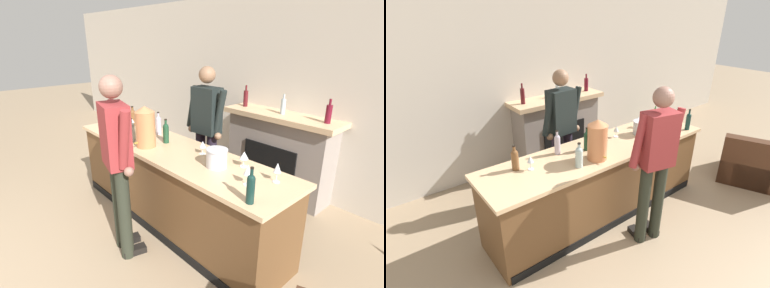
{
  "view_description": "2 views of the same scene",
  "coord_description": "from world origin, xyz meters",
  "views": [
    {
      "loc": [
        2.76,
        0.33,
        2.14
      ],
      "look_at": [
        0.33,
        2.49,
        0.97
      ],
      "focal_mm": 28.0,
      "sensor_mm": 36.0,
      "label": 1
    },
    {
      "loc": [
        -2.04,
        -0.15,
        2.53
      ],
      "look_at": [
        0.05,
        2.53,
        0.95
      ],
      "focal_mm": 28.0,
      "sensor_mm": 36.0,
      "label": 2
    }
  ],
  "objects": [
    {
      "name": "copper_dispenser",
      "position": [
        -0.01,
        2.09,
        1.19
      ],
      "size": [
        0.23,
        0.27,
        0.47
      ],
      "color": "#C7794B",
      "rests_on": "bar_counter"
    },
    {
      "name": "wall_back_panel",
      "position": [
        0.0,
        4.12,
        1.38
      ],
      "size": [
        12.0,
        0.07,
        2.75
      ],
      "color": "beige",
      "rests_on": "ground_plane"
    },
    {
      "name": "wine_glass_mid_counter",
      "position": [
        1.36,
        2.21,
        1.08
      ],
      "size": [
        0.08,
        0.08,
        0.18
      ],
      "color": "silver",
      "rests_on": "bar_counter"
    },
    {
      "name": "wine_bottle_riesling_slim",
      "position": [
        0.04,
        2.34,
        1.08
      ],
      "size": [
        0.07,
        0.07,
        0.29
      ],
      "color": "#194028",
      "rests_on": "bar_counter"
    },
    {
      "name": "wine_glass_back_row",
      "position": [
        1.5,
        2.43,
        1.08
      ],
      "size": [
        0.07,
        0.07,
        0.18
      ],
      "color": "silver",
      "rests_on": "bar_counter"
    },
    {
      "name": "ice_bucket_steel",
      "position": [
        0.93,
        2.28,
        1.04
      ],
      "size": [
        0.22,
        0.22,
        0.18
      ],
      "color": "silver",
      "rests_on": "bar_counter"
    },
    {
      "name": "bar_counter",
      "position": [
        0.22,
        2.27,
        0.48
      ],
      "size": [
        3.09,
        0.78,
        0.95
      ],
      "color": "brown",
      "rests_on": "ground_plane"
    },
    {
      "name": "wine_bottle_chardonnay_pale",
      "position": [
        1.57,
        1.98,
        1.08
      ],
      "size": [
        0.06,
        0.06,
        0.3
      ],
      "color": "#112D29",
      "rests_on": "bar_counter"
    },
    {
      "name": "wine_glass_front_right",
      "position": [
        1.1,
        2.48,
        1.06
      ],
      "size": [
        0.09,
        0.09,
        0.16
      ],
      "color": "silver",
      "rests_on": "bar_counter"
    },
    {
      "name": "person_bartender",
      "position": [
        0.1,
        2.95,
        1.01
      ],
      "size": [
        0.66,
        0.32,
        1.81
      ],
      "color": "black",
      "rests_on": "ground_plane"
    },
    {
      "name": "person_customer",
      "position": [
        0.33,
        1.55,
        1.02
      ],
      "size": [
        0.65,
        0.37,
        1.83
      ],
      "color": "#272B20",
      "rests_on": "ground_plane"
    },
    {
      "name": "wine_bottle_rose_blush",
      "position": [
        -0.86,
        2.43,
        1.08
      ],
      "size": [
        0.08,
        0.08,
        0.28
      ],
      "color": "brown",
      "rests_on": "bar_counter"
    },
    {
      "name": "wine_bottle_cabernet_heavy",
      "position": [
        -0.29,
        2.07,
        1.08
      ],
      "size": [
        0.08,
        0.08,
        0.28
      ],
      "color": "#9FB5B3",
      "rests_on": "bar_counter"
    },
    {
      "name": "wine_glass_near_bucket",
      "position": [
        -0.73,
        2.34,
        1.06
      ],
      "size": [
        0.07,
        0.07,
        0.16
      ],
      "color": "silver",
      "rests_on": "bar_counter"
    },
    {
      "name": "wine_glass_by_dispenser",
      "position": [
        0.6,
        2.41,
        1.05
      ],
      "size": [
        0.07,
        0.07,
        0.15
      ],
      "color": "silver",
      "rests_on": "bar_counter"
    },
    {
      "name": "fireplace_stone",
      "position": [
        0.63,
        3.86,
        0.59
      ],
      "size": [
        1.63,
        0.52,
        1.48
      ],
      "color": "gray",
      "rests_on": "ground_plane"
    },
    {
      "name": "wine_bottle_port_short",
      "position": [
        -0.29,
        2.48,
        1.08
      ],
      "size": [
        0.07,
        0.07,
        0.29
      ],
      "color": "#B3A6B7",
      "rests_on": "bar_counter"
    }
  ]
}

